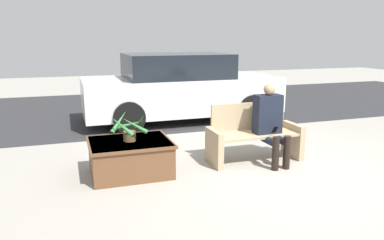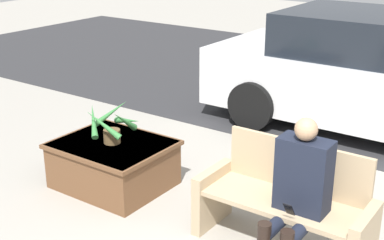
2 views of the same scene
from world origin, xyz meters
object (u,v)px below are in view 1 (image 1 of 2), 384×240
object	(u,v)px
person_seated	(270,121)
potted_plant	(129,128)
planter_box	(130,156)
parked_car	(180,88)
bench	(253,135)

from	to	relation	value
person_seated	potted_plant	xyz separation A→B (m)	(-2.09, 0.18, 0.01)
person_seated	planter_box	world-z (taller)	person_seated
person_seated	parked_car	world-z (taller)	parked_car
person_seated	bench	bearing A→B (deg)	133.59
bench	parked_car	world-z (taller)	parked_car
person_seated	parked_car	size ratio (longest dim) A/B	0.28
potted_plant	bench	bearing A→B (deg)	0.03
bench	potted_plant	world-z (taller)	potted_plant
person_seated	potted_plant	size ratio (longest dim) A/B	2.19
person_seated	parked_car	xyz separation A→B (m)	(-0.41, 3.33, 0.09)
parked_car	person_seated	bearing A→B (deg)	-83.05
planter_box	parked_car	size ratio (longest dim) A/B	0.26
person_seated	planter_box	size ratio (longest dim) A/B	1.08
bench	planter_box	size ratio (longest dim) A/B	1.29
bench	planter_box	world-z (taller)	bench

